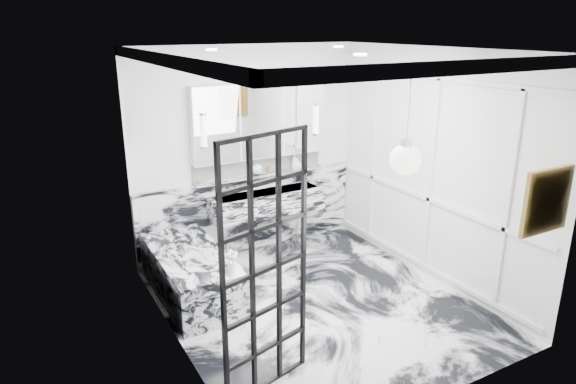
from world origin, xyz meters
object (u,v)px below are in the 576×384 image
crittall_door (266,270)px  trough_sink (267,202)px  mirror_cabinet (260,121)px  bathtub (191,274)px

crittall_door → trough_sink: (1.27, 2.49, -0.39)m
crittall_door → trough_sink: 2.82m
mirror_cabinet → bathtub: (-1.32, -0.83, -1.54)m
crittall_door → mirror_cabinet: mirror_cabinet is taller
trough_sink → bathtub: trough_sink is taller
bathtub → trough_sink: bearing=26.5°
crittall_door → mirror_cabinet: bearing=49.5°
trough_sink → bathtub: (-1.33, -0.66, -0.45)m
crittall_door → mirror_cabinet: 3.03m
crittall_door → trough_sink: crittall_door is taller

